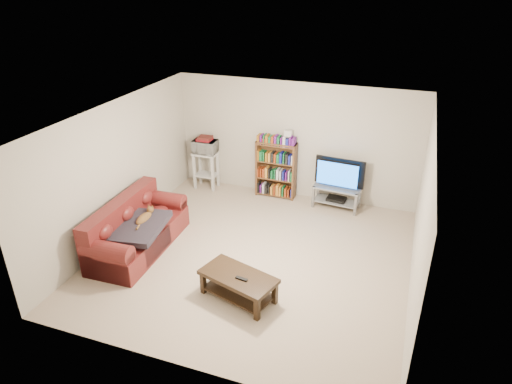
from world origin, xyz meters
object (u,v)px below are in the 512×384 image
at_px(tv_stand, 337,194).
at_px(bookshelf, 276,169).
at_px(sofa, 135,232).
at_px(coffee_table, 238,282).

height_order(tv_stand, bookshelf, bookshelf).
height_order(sofa, tv_stand, sofa).
xyz_separation_m(sofa, tv_stand, (2.97, 2.61, 0.00)).
bearing_deg(bookshelf, tv_stand, -4.16).
bearing_deg(coffee_table, bookshelf, 115.09).
height_order(coffee_table, tv_stand, tv_stand).
distance_m(coffee_table, bookshelf, 3.43).
distance_m(sofa, coffee_table, 2.25).
relative_size(tv_stand, bookshelf, 0.79).
height_order(sofa, bookshelf, bookshelf).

